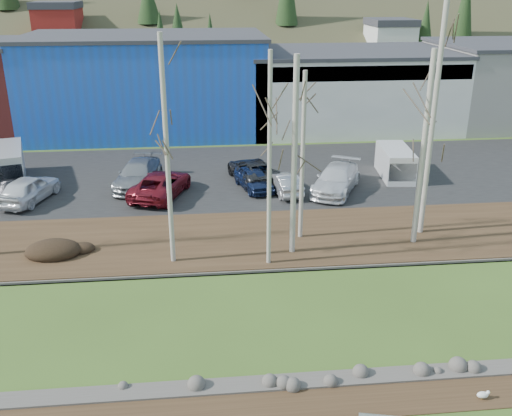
{
  "coord_description": "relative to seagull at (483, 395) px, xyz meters",
  "views": [
    {
      "loc": [
        -1.6,
        -12.18,
        12.47
      ],
      "look_at": [
        0.94,
        12.69,
        2.5
      ],
      "focal_mm": 40.0,
      "sensor_mm": 36.0,
      "label": 1
    }
  ],
  "objects": [
    {
      "name": "dirt_mound",
      "position": [
        -15.96,
        11.8,
        0.23
      ],
      "size": [
        2.68,
        1.89,
        0.53
      ],
      "primitive_type": "ellipsoid",
      "color": "black",
      "rests_on": "far_bank"
    },
    {
      "name": "birch_5",
      "position": [
        -4.41,
        11.0,
        4.68
      ],
      "size": [
        0.27,
        0.27,
        9.43
      ],
      "color": "beige",
      "rests_on": "far_bank"
    },
    {
      "name": "birch_2",
      "position": [
        -10.17,
        10.58,
        5.17
      ],
      "size": [
        0.22,
        0.22,
        10.42
      ],
      "color": "beige",
      "rests_on": "far_bank"
    },
    {
      "name": "far_bank",
      "position": [
        -7.12,
        12.81,
        -0.11
      ],
      "size": [
        80.0,
        7.0,
        0.15
      ],
      "primitive_type": "cube",
      "color": "#382616",
      "rests_on": "ground"
    },
    {
      "name": "car_0",
      "position": [
        -18.97,
        19.36,
        0.76
      ],
      "size": [
        3.2,
        5.08,
        1.61
      ],
      "primitive_type": "imported",
      "rotation": [
        0.0,
        0.0,
        2.85
      ],
      "color": "white",
      "rests_on": "parking_lot"
    },
    {
      "name": "car_1",
      "position": [
        -19.93,
        19.94,
        0.6
      ],
      "size": [
        2.08,
        4.09,
        1.29
      ],
      "primitive_type": "imported",
      "rotation": [
        0.0,
        0.0,
        3.33
      ],
      "color": "black",
      "rests_on": "parking_lot"
    },
    {
      "name": "parking_lot",
      "position": [
        -7.12,
        23.31,
        -0.11
      ],
      "size": [
        80.0,
        14.0,
        0.14
      ],
      "primitive_type": "cube",
      "color": "black",
      "rests_on": "ground"
    },
    {
      "name": "van_grey",
      "position": [
        -21.35,
        23.11,
        1.09
      ],
      "size": [
        3.48,
        5.58,
        2.27
      ],
      "rotation": [
        0.0,
        0.0,
        0.27
      ],
      "color": "#B3B4B8",
      "rests_on": "parking_lot"
    },
    {
      "name": "car_5",
      "position": [
        -3.55,
        19.3,
        0.6
      ],
      "size": [
        1.95,
        4.06,
        1.28
      ],
      "primitive_type": "imported",
      "rotation": [
        0.0,
        0.0,
        3.3
      ],
      "color": "#A3A2A4",
      "rests_on": "parking_lot"
    },
    {
      "name": "birch_7",
      "position": [
        2.71,
        12.62,
        6.14
      ],
      "size": [
        0.26,
        0.26,
        12.35
      ],
      "color": "beige",
      "rests_on": "far_bank"
    },
    {
      "name": "building_white",
      "position": [
        4.88,
        37.29,
        3.23
      ],
      "size": [
        18.36,
        12.24,
        6.8
      ],
      "color": "beige",
      "rests_on": "ground"
    },
    {
      "name": "birch_4",
      "position": [
        -5.7,
        9.93,
        4.83
      ],
      "size": [
        0.19,
        0.19,
        9.74
      ],
      "color": "beige",
      "rests_on": "far_bank"
    },
    {
      "name": "river",
      "position": [
        -7.12,
        5.51,
        -0.18
      ],
      "size": [
        80.0,
        8.0,
        0.9
      ],
      "primitive_type": null,
      "color": "black",
      "rests_on": "ground"
    },
    {
      "name": "car_3",
      "position": [
        -12.73,
        21.5,
        0.75
      ],
      "size": [
        3.22,
        5.82,
        1.6
      ],
      "primitive_type": "imported",
      "rotation": [
        0.0,
        0.0,
        -0.19
      ],
      "color": "gray",
      "rests_on": "parking_lot"
    },
    {
      "name": "building_blue",
      "position": [
        -13.12,
        37.31,
        3.97
      ],
      "size": [
        20.4,
        12.24,
        8.3
      ],
      "color": "#1E47AA",
      "rests_on": "ground"
    },
    {
      "name": "birch_3",
      "position": [
        -3.7,
        12.68,
        4.2
      ],
      "size": [
        0.22,
        0.22,
        8.48
      ],
      "color": "beige",
      "rests_on": "far_bank"
    },
    {
      "name": "dirt_strip",
      "position": [
        -7.12,
        0.41,
        -0.17
      ],
      "size": [
        80.0,
        1.8,
        0.03
      ],
      "primitive_type": "cube",
      "color": "#382616",
      "rests_on": "ground"
    },
    {
      "name": "car_2",
      "position": [
        -11.19,
        19.48,
        0.71
      ],
      "size": [
        4.12,
        5.98,
        1.52
      ],
      "primitive_type": "imported",
      "rotation": [
        0.0,
        0.0,
        2.82
      ],
      "color": "maroon",
      "rests_on": "parking_lot"
    },
    {
      "name": "car_4",
      "position": [
        -5.39,
        20.23,
        0.64
      ],
      "size": [
        2.59,
        4.29,
        1.37
      ],
      "primitive_type": "imported",
      "rotation": [
        0.0,
        0.0,
        0.26
      ],
      "color": "#162346",
      "rests_on": "parking_lot"
    },
    {
      "name": "van_white",
      "position": [
        4.34,
        21.6,
        0.92
      ],
      "size": [
        2.29,
        4.59,
        1.93
      ],
      "rotation": [
        0.0,
        0.0,
        -0.1
      ],
      "color": "white",
      "rests_on": "parking_lot"
    },
    {
      "name": "far_bank_rocks",
      "position": [
        -7.12,
        9.61,
        -0.18
      ],
      "size": [
        80.0,
        0.8,
        0.46
      ],
      "primitive_type": null,
      "color": "#47423D",
      "rests_on": "ground"
    },
    {
      "name": "car_7",
      "position": [
        -0.28,
        19.24,
        0.76
      ],
      "size": [
        4.5,
        5.93,
        1.6
      ],
      "primitive_type": "imported",
      "rotation": [
        0.0,
        0.0,
        -0.47
      ],
      "color": "silver",
      "rests_on": "parking_lot"
    },
    {
      "name": "seagull",
      "position": [
        0.0,
        0.0,
        0.0
      ],
      "size": [
        0.47,
        0.22,
        0.33
      ],
      "rotation": [
        0.0,
        0.0,
        -0.07
      ],
      "color": "gold",
      "rests_on": "ground"
    },
    {
      "name": "birch_6",
      "position": [
        1.92,
        11.5,
        4.73
      ],
      "size": [
        0.27,
        0.27,
        9.54
      ],
      "color": "beige",
      "rests_on": "far_bank"
    },
    {
      "name": "car_6",
      "position": [
        -5.26,
        21.81,
        0.68
      ],
      "size": [
        3.58,
        5.66,
        1.46
      ],
      "primitive_type": "imported",
      "rotation": [
        0.0,
        0.0,
        3.38
      ],
      "color": "#27282A",
      "rests_on": "parking_lot"
    },
    {
      "name": "near_bank_rocks",
      "position": [
        -7.12,
        1.41,
        -0.18
      ],
      "size": [
        80.0,
        0.8,
        0.5
      ],
      "primitive_type": null,
      "color": "#47423D",
      "rests_on": "ground"
    }
  ]
}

